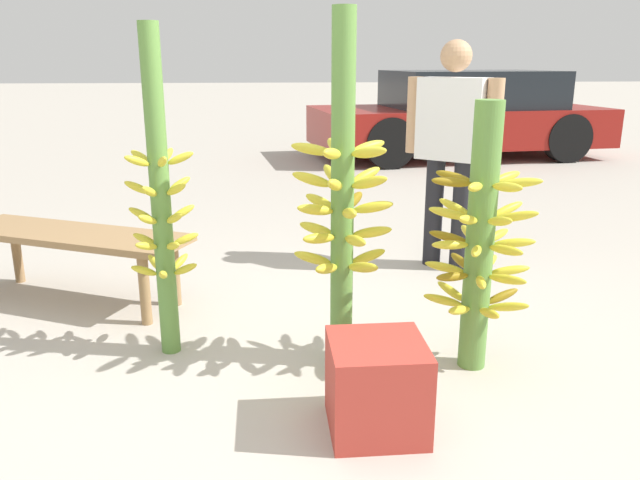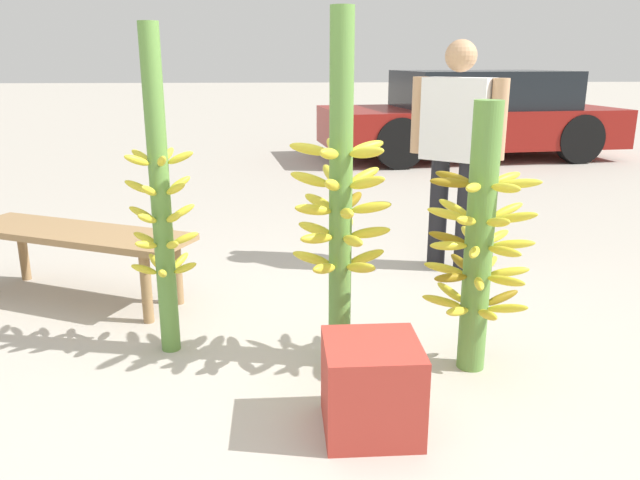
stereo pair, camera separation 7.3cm
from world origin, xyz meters
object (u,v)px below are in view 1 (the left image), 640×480
at_px(banana_stalk_right, 480,241).
at_px(parked_car, 461,115).
at_px(vendor_person, 451,138).
at_px(banana_stalk_left, 161,202).
at_px(produce_crate, 377,386).
at_px(banana_stalk_center, 342,201).
at_px(market_bench, 72,242).

relative_size(banana_stalk_right, parked_car, 0.28).
bearing_deg(vendor_person, banana_stalk_left, -106.59).
bearing_deg(banana_stalk_left, produce_crate, -40.53).
bearing_deg(parked_car, banana_stalk_right, 156.49).
xyz_separation_m(banana_stalk_center, market_bench, (-1.51, 0.96, -0.43)).
bearing_deg(parked_car, vendor_person, 154.94).
relative_size(banana_stalk_right, vendor_person, 0.81).
relative_size(market_bench, produce_crate, 4.04).
bearing_deg(banana_stalk_center, vendor_person, 56.88).
bearing_deg(produce_crate, banana_stalk_left, 139.47).
height_order(market_bench, produce_crate, market_bench).
distance_m(vendor_person, parked_car, 5.45).
distance_m(banana_stalk_left, parked_car, 7.25).
height_order(banana_stalk_center, banana_stalk_right, banana_stalk_center).
distance_m(banana_stalk_right, produce_crate, 0.86).
bearing_deg(produce_crate, banana_stalk_right, 41.50).
xyz_separation_m(banana_stalk_center, parked_car, (2.63, 6.58, -0.18)).
bearing_deg(produce_crate, parked_car, 70.28).
bearing_deg(produce_crate, market_bench, 135.98).
bearing_deg(banana_stalk_right, parked_car, 73.23).
distance_m(banana_stalk_center, parked_car, 7.09).
height_order(banana_stalk_left, market_bench, banana_stalk_left).
distance_m(banana_stalk_left, market_bench, 1.07).
xyz_separation_m(banana_stalk_right, market_bench, (-2.14, 1.03, -0.25)).
bearing_deg(produce_crate, banana_stalk_center, 97.22).
xyz_separation_m(banana_stalk_left, market_bench, (-0.66, 0.74, -0.40)).
bearing_deg(market_bench, banana_stalk_right, -0.98).
bearing_deg(banana_stalk_right, vendor_person, 78.81).
bearing_deg(banana_stalk_left, banana_stalk_center, -14.37).
relative_size(banana_stalk_left, vendor_person, 1.02).
bearing_deg(parked_car, banana_stalk_left, 144.61).
height_order(banana_stalk_right, parked_car, parked_car).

